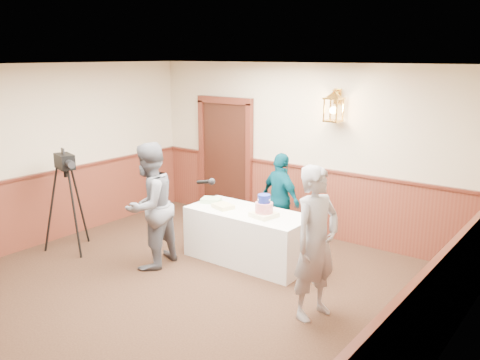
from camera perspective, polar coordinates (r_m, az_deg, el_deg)
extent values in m
plane|color=black|center=(6.25, -10.07, -14.21)|extent=(7.00, 7.00, 0.00)
cube|color=beige|center=(8.42, 7.14, 3.39)|extent=(6.00, 0.02, 2.80)
cube|color=beige|center=(8.15, -25.10, 1.82)|extent=(0.02, 7.00, 2.80)
cube|color=beige|center=(4.15, 19.04, -8.44)|extent=(0.02, 7.00, 2.80)
cube|color=white|center=(5.52, -11.32, 12.38)|extent=(6.00, 7.00, 0.02)
cube|color=maroon|center=(8.60, 6.91, -2.20)|extent=(5.98, 0.04, 1.10)
cube|color=maroon|center=(8.34, -24.44, -3.91)|extent=(0.04, 6.98, 1.10)
cube|color=maroon|center=(4.53, 17.90, -18.40)|extent=(0.04, 6.98, 1.10)
cube|color=#501F15|center=(8.45, 6.97, 1.49)|extent=(5.98, 0.07, 0.04)
cube|color=black|center=(9.33, -1.62, 2.34)|extent=(1.00, 0.06, 2.10)
cube|color=white|center=(7.37, 0.94, -6.32)|extent=(1.80, 0.80, 0.75)
cube|color=#F8EFBA|center=(7.00, 2.70, -3.91)|extent=(0.36, 0.36, 0.06)
cylinder|color=red|center=(6.97, 2.71, -3.11)|extent=(0.25, 0.25, 0.14)
cylinder|color=navy|center=(6.94, 2.72, -2.09)|extent=(0.17, 0.17, 0.11)
cube|color=#FAF195|center=(7.38, -1.91, -2.96)|extent=(0.34, 0.30, 0.06)
cube|color=#9ED193|center=(7.69, -3.25, -2.27)|extent=(0.34, 0.31, 0.07)
imported|color=slate|center=(7.14, -10.13, -2.88)|extent=(0.78, 0.94, 1.77)
cylinder|color=black|center=(6.34, -4.06, -0.22)|extent=(0.23, 0.05, 0.09)
sphere|color=black|center=(6.25, -3.19, -0.18)|extent=(0.08, 0.08, 0.08)
imported|color=gray|center=(5.76, 8.52, -7.00)|extent=(0.55, 0.72, 1.76)
imported|color=#044051|center=(7.93, 4.59, -2.17)|extent=(0.93, 0.63, 1.46)
cube|color=black|center=(7.92, -19.10, 1.99)|extent=(0.41, 0.29, 0.22)
cylinder|color=black|center=(7.69, -18.54, 1.70)|extent=(0.17, 0.15, 0.11)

